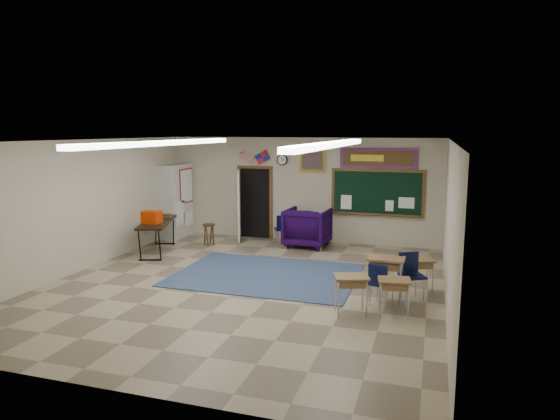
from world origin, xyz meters
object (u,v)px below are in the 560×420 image
(student_desk_front_right, at_px, (419,273))
(wooden_stool, at_px, (209,234))
(student_desk_front_left, at_px, (386,276))
(wingback_armchair, at_px, (307,227))
(folding_table, at_px, (157,235))

(student_desk_front_right, height_order, wooden_stool, student_desk_front_right)
(student_desk_front_left, bearing_deg, wooden_stool, 149.86)
(student_desk_front_right, xyz_separation_m, wooden_stool, (-5.77, 2.44, -0.06))
(wingback_armchair, xyz_separation_m, wooden_stool, (-2.67, -0.70, -0.22))
(wingback_armchair, relative_size, folding_table, 0.55)
(student_desk_front_right, bearing_deg, wooden_stool, 136.44)
(wingback_armchair, relative_size, student_desk_front_right, 1.76)
(wingback_armchair, bearing_deg, student_desk_front_right, 137.83)
(student_desk_front_left, height_order, wooden_stool, student_desk_front_left)
(student_desk_front_left, height_order, student_desk_front_right, student_desk_front_left)
(wingback_armchair, height_order, student_desk_front_left, wingback_armchair)
(wingback_armchair, height_order, wooden_stool, wingback_armchair)
(student_desk_front_right, relative_size, folding_table, 0.31)
(folding_table, height_order, wooden_stool, folding_table)
(student_desk_front_left, distance_m, folding_table, 6.45)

